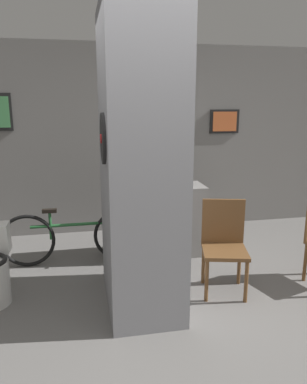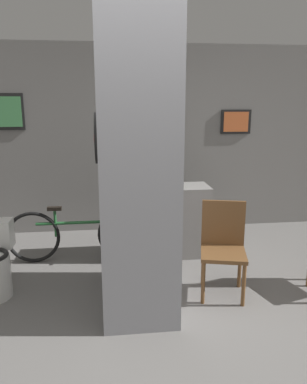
% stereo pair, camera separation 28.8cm
% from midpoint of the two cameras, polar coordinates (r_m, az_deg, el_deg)
% --- Properties ---
extents(ground_plane, '(14.00, 14.00, 0.00)m').
position_cam_midpoint_polar(ground_plane, '(3.25, -1.37, -20.69)').
color(ground_plane, slate).
extents(wall_back, '(8.00, 0.09, 2.60)m').
position_cam_midpoint_polar(wall_back, '(5.32, -6.45, 7.83)').
color(wall_back, gray).
rests_on(wall_back, ground_plane).
extents(pillar_center, '(0.66, 1.09, 2.60)m').
position_cam_midpoint_polar(pillar_center, '(3.25, -4.62, 4.19)').
color(pillar_center, gray).
rests_on(pillar_center, ground_plane).
extents(counter_shelf, '(1.21, 0.44, 0.85)m').
position_cam_midpoint_polar(counter_shelf, '(4.53, -1.76, -4.46)').
color(counter_shelf, gray).
rests_on(counter_shelf, ground_plane).
extents(chair_near_pillar, '(0.51, 0.51, 0.90)m').
position_cam_midpoint_polar(chair_near_pillar, '(3.73, 8.50, -7.60)').
color(chair_near_pillar, brown).
rests_on(chair_near_pillar, ground_plane).
extents(bicycle, '(1.66, 0.42, 0.66)m').
position_cam_midpoint_polar(bicycle, '(4.45, -13.73, -6.60)').
color(bicycle, black).
rests_on(bicycle, ground_plane).
extents(bottle_tall, '(0.08, 0.08, 0.34)m').
position_cam_midpoint_polar(bottle_tall, '(4.45, 0.08, 2.57)').
color(bottle_tall, '#267233').
rests_on(bottle_tall, counter_shelf).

